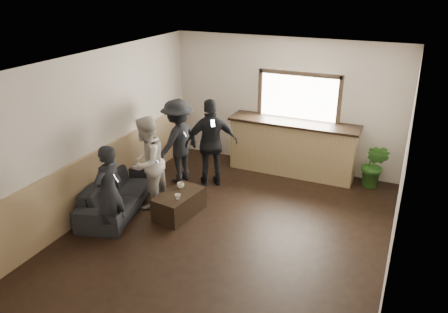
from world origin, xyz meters
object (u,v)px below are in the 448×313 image
at_px(sofa, 118,193).
at_px(person_b, 147,163).
at_px(coffee_table, 179,204).
at_px(cup_b, 178,197).
at_px(bar_counter, 293,144).
at_px(potted_plant, 375,166).
at_px(cup_a, 181,185).
at_px(person_c, 178,141).
at_px(person_d, 212,143).
at_px(person_a, 109,192).

height_order(sofa, person_b, person_b).
bearing_deg(coffee_table, cup_b, -64.78).
distance_m(bar_counter, potted_plant, 1.70).
bearing_deg(cup_a, person_c, 120.93).
bearing_deg(person_d, cup_a, 52.06).
bearing_deg(coffee_table, person_a, -124.19).
bearing_deg(cup_b, coffee_table, 115.22).
xyz_separation_m(coffee_table, person_b, (-0.68, 0.08, 0.64)).
relative_size(sofa, person_a, 1.31).
height_order(coffee_table, potted_plant, potted_plant).
xyz_separation_m(potted_plant, person_c, (-3.69, -1.30, 0.40)).
distance_m(person_a, person_c, 2.23).
distance_m(cup_a, person_b, 0.73).
xyz_separation_m(coffee_table, person_c, (-0.68, 1.22, 0.66)).
bearing_deg(bar_counter, sofa, -131.21).
distance_m(bar_counter, cup_a, 2.75).
distance_m(cup_a, person_c, 1.25).
bearing_deg(person_b, person_d, 146.49).
relative_size(sofa, potted_plant, 2.18).
xyz_separation_m(cup_a, person_c, (-0.61, 1.02, 0.40)).
relative_size(bar_counter, coffee_table, 2.88).
relative_size(cup_a, cup_b, 1.32).
height_order(coffee_table, person_d, person_d).
bearing_deg(cup_a, cup_b, -67.27).
relative_size(coffee_table, cup_b, 9.70).
height_order(bar_counter, potted_plant, bar_counter).
bearing_deg(potted_plant, cup_a, -143.00).
relative_size(sofa, cup_b, 21.13).
height_order(person_c, person_d, person_d).
bearing_deg(bar_counter, cup_a, -120.43).
relative_size(cup_b, potted_plant, 0.10).
distance_m(coffee_table, potted_plant, 3.93).
xyz_separation_m(cup_b, potted_plant, (2.92, 2.71, 0.01)).
relative_size(bar_counter, person_b, 1.58).
height_order(cup_b, person_b, person_b).
xyz_separation_m(bar_counter, person_c, (-2.00, -1.35, 0.22)).
distance_m(coffee_table, cup_a, 0.34).
bearing_deg(cup_b, person_a, -133.44).
height_order(potted_plant, person_c, person_c).
bearing_deg(sofa, person_c, -31.88).
relative_size(coffee_table, cup_a, 7.32).
relative_size(bar_counter, person_d, 1.52).
xyz_separation_m(bar_counter, person_a, (-2.00, -3.57, 0.14)).
bearing_deg(potted_plant, person_d, -158.49).
bearing_deg(person_b, cup_b, 65.71).
distance_m(bar_counter, person_a, 4.10).
bearing_deg(cup_b, person_d, 93.21).
xyz_separation_m(cup_b, person_d, (-0.09, 1.53, 0.43)).
height_order(bar_counter, sofa, bar_counter).
relative_size(person_b, person_c, 0.99).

